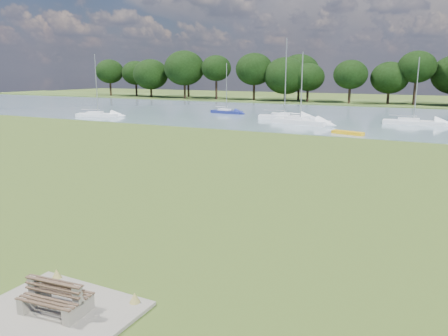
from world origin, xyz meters
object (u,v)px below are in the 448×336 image
at_px(bench_pair, 56,298).
at_px(sailboat_6, 98,114).
at_px(sailboat_4, 226,111).
at_px(sailboat_5, 284,115).
at_px(kayak, 348,133).
at_px(sailboat_7, 300,120).
at_px(sailboat_1, 413,121).

bearing_deg(bench_pair, sailboat_6, 125.68).
distance_m(sailboat_4, sailboat_5, 11.45).
height_order(bench_pair, kayak, bench_pair).
height_order(sailboat_6, sailboat_7, sailboat_6).
xyz_separation_m(kayak, sailboat_6, (-35.47, 2.14, 0.27)).
distance_m(sailboat_5, sailboat_6, 26.32).
bearing_deg(sailboat_5, kayak, -60.20).
bearing_deg(sailboat_5, sailboat_7, -65.76).
bearing_deg(sailboat_5, sailboat_1, -9.39).
distance_m(bench_pair, sailboat_7, 44.92).
relative_size(bench_pair, kayak, 0.55).
xyz_separation_m(sailboat_1, sailboat_4, (-26.66, 2.57, -0.01)).
bearing_deg(sailboat_7, sailboat_4, 162.44).
xyz_separation_m(sailboat_1, sailboat_6, (-40.82, -10.14, 0.01)).
height_order(sailboat_1, sailboat_5, sailboat_5).
height_order(bench_pair, sailboat_5, sailboat_5).
xyz_separation_m(bench_pair, sailboat_7, (-6.89, 44.39, 0.08)).
xyz_separation_m(kayak, sailboat_4, (-21.32, 14.85, 0.25)).
bearing_deg(sailboat_1, sailboat_5, -178.06).
xyz_separation_m(kayak, sailboat_5, (-10.61, 10.78, 0.35)).
bearing_deg(sailboat_6, sailboat_7, -12.91).
xyz_separation_m(kayak, sailboat_7, (-7.06, 6.39, 0.35)).
xyz_separation_m(bench_pair, sailboat_6, (-35.31, 40.14, 0.00)).
height_order(bench_pair, sailboat_1, sailboat_1).
height_order(sailboat_1, sailboat_7, sailboat_7).
relative_size(sailboat_4, sailboat_7, 0.88).
bearing_deg(kayak, bench_pair, -72.95).
relative_size(kayak, sailboat_6, 0.39).
distance_m(kayak, sailboat_4, 25.99).
height_order(kayak, sailboat_1, sailboat_1).
height_order(sailboat_1, sailboat_6, sailboat_6).
relative_size(sailboat_5, sailboat_6, 1.23).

